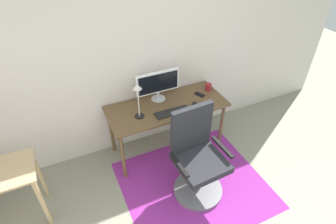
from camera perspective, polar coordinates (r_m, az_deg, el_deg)
wall_back at (r=3.40m, az=-4.28°, el=12.35°), size 6.00×0.10×2.60m
area_rug at (r=3.46m, az=5.40°, el=-14.90°), size 1.67×1.49×0.01m
desk at (r=3.45m, az=-0.22°, el=0.42°), size 1.50×0.63×0.73m
monitor at (r=3.39m, az=-2.12°, el=6.00°), size 0.56×0.18×0.39m
keyboard at (r=3.28m, az=0.88°, el=-0.00°), size 0.43×0.13×0.02m
computer_mouse at (r=3.42m, az=5.76°, el=1.72°), size 0.06×0.10×0.03m
coffee_cup at (r=3.71m, az=8.46°, el=5.21°), size 0.08×0.08×0.10m
cell_phone at (r=3.62m, az=6.65°, el=3.67°), size 0.12×0.16×0.01m
desk_lamp at (r=3.06m, az=-6.35°, el=3.66°), size 0.11×0.11×0.45m
office_chair at (r=3.10m, az=6.13°, el=-10.32°), size 0.61×0.57×1.10m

